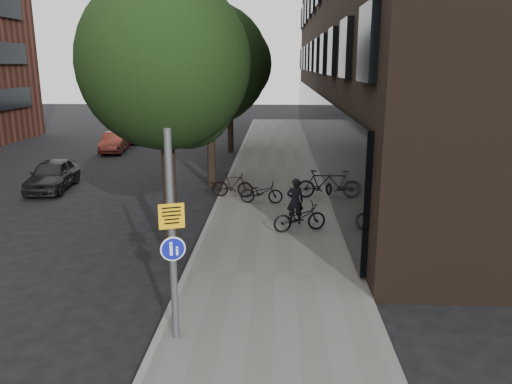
# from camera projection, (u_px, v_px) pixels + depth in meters

# --- Properties ---
(ground) EXTENTS (120.00, 120.00, 0.00)m
(ground) POSITION_uv_depth(u_px,v_px,m) (260.00, 350.00, 9.46)
(ground) COLOR black
(ground) RESTS_ON ground
(sidewalk) EXTENTS (4.50, 60.00, 0.12)m
(sidewalk) POSITION_uv_depth(u_px,v_px,m) (276.00, 204.00, 19.12)
(sidewalk) COLOR #615E59
(sidewalk) RESTS_ON ground
(curb_edge) EXTENTS (0.15, 60.00, 0.13)m
(curb_edge) POSITION_uv_depth(u_px,v_px,m) (217.00, 203.00, 19.21)
(curb_edge) COLOR slate
(curb_edge) RESTS_ON ground
(street_tree_near) EXTENTS (4.40, 4.40, 7.50)m
(street_tree_near) POSITION_uv_depth(u_px,v_px,m) (168.00, 71.00, 12.79)
(street_tree_near) COLOR black
(street_tree_near) RESTS_ON ground
(street_tree_mid) EXTENTS (5.00, 5.00, 7.80)m
(street_tree_mid) POSITION_uv_depth(u_px,v_px,m) (211.00, 68.00, 21.02)
(street_tree_mid) COLOR black
(street_tree_mid) RESTS_ON ground
(street_tree_far) EXTENTS (5.00, 5.00, 7.80)m
(street_tree_far) POSITION_uv_depth(u_px,v_px,m) (231.00, 67.00, 29.73)
(street_tree_far) COLOR black
(street_tree_far) RESTS_ON ground
(signpost) EXTENTS (0.45, 0.18, 4.06)m
(signpost) POSITION_uv_depth(u_px,v_px,m) (172.00, 237.00, 9.19)
(signpost) COLOR #595B5E
(signpost) RESTS_ON sidewalk
(pedestrian) EXTENTS (0.59, 0.42, 1.54)m
(pedestrian) POSITION_uv_depth(u_px,v_px,m) (295.00, 201.00, 16.43)
(pedestrian) COLOR black
(pedestrian) RESTS_ON sidewalk
(parked_bike_facade_near) EXTENTS (1.83, 1.08, 0.91)m
(parked_bike_facade_near) POSITION_uv_depth(u_px,v_px,m) (300.00, 217.00, 15.77)
(parked_bike_facade_near) COLOR black
(parked_bike_facade_near) RESTS_ON sidewalk
(parked_bike_facade_far) EXTENTS (1.86, 0.53, 1.12)m
(parked_bike_facade_far) POSITION_uv_depth(u_px,v_px,m) (320.00, 184.00, 19.67)
(parked_bike_facade_far) COLOR black
(parked_bike_facade_far) RESTS_ON sidewalk
(parked_bike_curb_near) EXTENTS (1.65, 0.64, 0.85)m
(parked_bike_curb_near) POSITION_uv_depth(u_px,v_px,m) (261.00, 192.00, 18.96)
(parked_bike_curb_near) COLOR black
(parked_bike_curb_near) RESTS_ON sidewalk
(parked_bike_curb_far) EXTENTS (1.70, 0.68, 0.99)m
(parked_bike_curb_far) POSITION_uv_depth(u_px,v_px,m) (233.00, 185.00, 19.82)
(parked_bike_curb_far) COLOR black
(parked_bike_curb_far) RESTS_ON sidewalk
(parked_car_near) EXTENTS (1.92, 3.97, 1.31)m
(parked_car_near) POSITION_uv_depth(u_px,v_px,m) (52.00, 175.00, 21.46)
(parked_car_near) COLOR black
(parked_car_near) RESTS_ON ground
(parked_car_mid) EXTENTS (1.66, 3.77, 1.20)m
(parked_car_mid) POSITION_uv_depth(u_px,v_px,m) (115.00, 142.00, 30.80)
(parked_car_mid) COLOR maroon
(parked_car_mid) RESTS_ON ground
(parked_car_far) EXTENTS (2.15, 4.65, 1.31)m
(parked_car_far) POSITION_uv_depth(u_px,v_px,m) (138.00, 132.00, 35.22)
(parked_car_far) COLOR #1D2034
(parked_car_far) RESTS_ON ground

